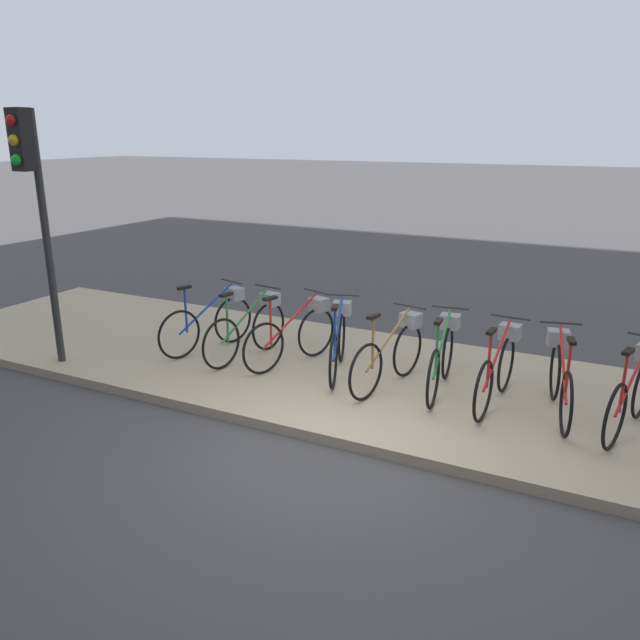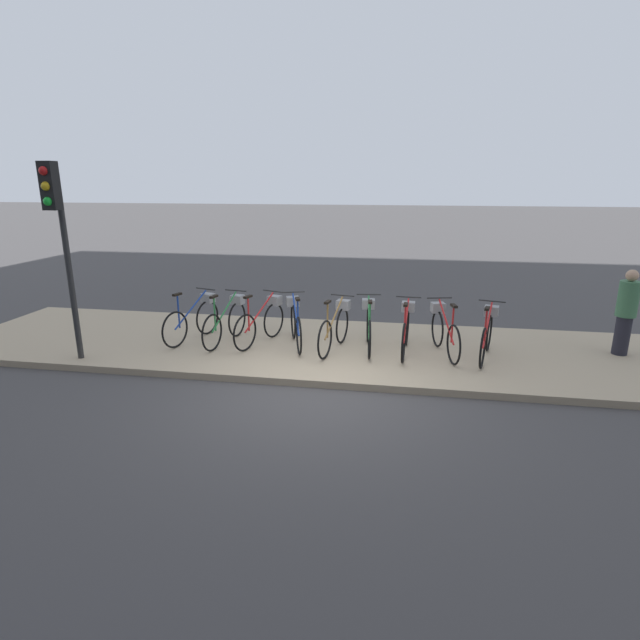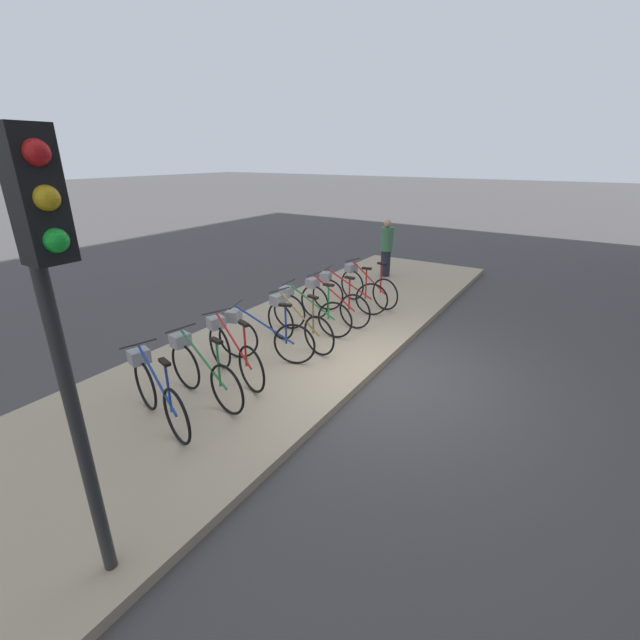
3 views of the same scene
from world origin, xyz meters
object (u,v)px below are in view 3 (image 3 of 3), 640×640
at_px(parked_bicycle_0, 156,390).
at_px(traffic_light, 53,290).
at_px(parked_bicycle_1, 200,369).
at_px(parked_bicycle_4, 295,322).
at_px(pedestrian, 386,247).
at_px(parked_bicycle_7, 345,292).
at_px(parked_bicycle_3, 260,335).
at_px(parked_bicycle_8, 365,284).
at_px(parked_bicycle_5, 307,310).
at_px(parked_bicycle_6, 330,301).
at_px(parked_bicycle_2, 231,349).

xyz_separation_m(parked_bicycle_0, traffic_light, (-1.57, -1.47, 1.95)).
relative_size(parked_bicycle_1, parked_bicycle_4, 1.01).
bearing_deg(pedestrian, traffic_light, -168.49).
bearing_deg(parked_bicycle_7, parked_bicycle_3, 179.19).
bearing_deg(parked_bicycle_8, parked_bicycle_3, 177.76).
bearing_deg(parked_bicycle_5, parked_bicycle_7, -2.50).
relative_size(parked_bicycle_5, pedestrian, 1.07).
relative_size(parked_bicycle_0, pedestrian, 1.04).
height_order(parked_bicycle_5, pedestrian, pedestrian).
distance_m(parked_bicycle_8, pedestrian, 2.51).
bearing_deg(parked_bicycle_4, parked_bicycle_3, 170.68).
height_order(parked_bicycle_6, parked_bicycle_7, same).
bearing_deg(parked_bicycle_4, traffic_light, -162.82).
xyz_separation_m(parked_bicycle_6, traffic_light, (-5.65, -1.41, 1.95)).
height_order(parked_bicycle_8, pedestrian, pedestrian).
relative_size(pedestrian, traffic_light, 0.46).
bearing_deg(parked_bicycle_0, parked_bicycle_1, -4.12).
height_order(parked_bicycle_7, traffic_light, traffic_light).
height_order(parked_bicycle_3, parked_bicycle_8, same).
xyz_separation_m(parked_bicycle_0, parked_bicycle_3, (2.01, 0.01, 0.00)).
bearing_deg(parked_bicycle_3, parked_bicycle_6, -2.04).
distance_m(parked_bicycle_3, parked_bicycle_7, 2.74).
relative_size(parked_bicycle_1, traffic_light, 0.49).
bearing_deg(traffic_light, parked_bicycle_7, 12.85).
xyz_separation_m(parked_bicycle_3, traffic_light, (-3.58, -1.48, 1.95)).
xyz_separation_m(parked_bicycle_1, parked_bicycle_6, (3.39, -0.01, 0.00)).
distance_m(parked_bicycle_4, parked_bicycle_8, 2.68).
distance_m(parked_bicycle_0, traffic_light, 2.90).
bearing_deg(pedestrian, parked_bicycle_4, -173.55).
bearing_deg(parked_bicycle_7, parked_bicycle_2, 179.01).
height_order(parked_bicycle_2, traffic_light, traffic_light).
bearing_deg(parked_bicycle_4, parked_bicycle_5, 14.10).
height_order(parked_bicycle_4, parked_bicycle_5, same).
bearing_deg(parked_bicycle_7, parked_bicycle_8, -7.56).
bearing_deg(parked_bicycle_6, parked_bicycle_3, 177.96).
bearing_deg(parked_bicycle_1, parked_bicycle_4, -1.91).
bearing_deg(pedestrian, parked_bicycle_5, -174.59).
distance_m(parked_bicycle_1, parked_bicycle_3, 1.33).
bearing_deg(parked_bicycle_7, parked_bicycle_0, 179.65).
bearing_deg(parked_bicycle_8, parked_bicycle_4, 179.85).
relative_size(parked_bicycle_3, pedestrian, 1.02).
bearing_deg(parked_bicycle_5, traffic_light, -163.18).
bearing_deg(traffic_light, parked_bicycle_1, 32.21).
relative_size(parked_bicycle_3, parked_bicycle_5, 0.96).
relative_size(parked_bicycle_5, traffic_light, 0.50).
bearing_deg(parked_bicycle_5, parked_bicycle_4, -165.90).
height_order(parked_bicycle_6, traffic_light, traffic_light).
distance_m(parked_bicycle_0, pedestrian, 7.92).
bearing_deg(parked_bicycle_4, parked_bicycle_2, 174.08).
distance_m(parked_bicycle_2, parked_bicycle_6, 2.71).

